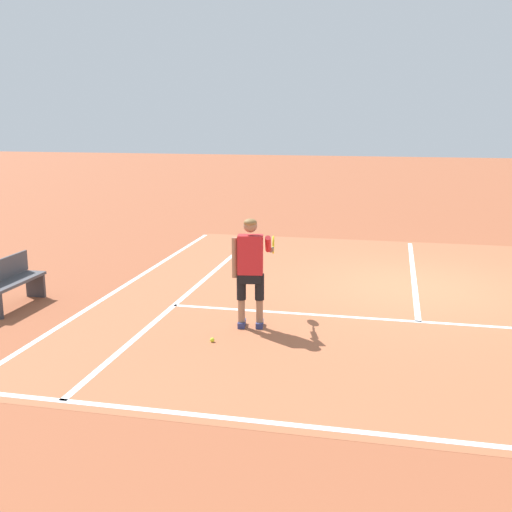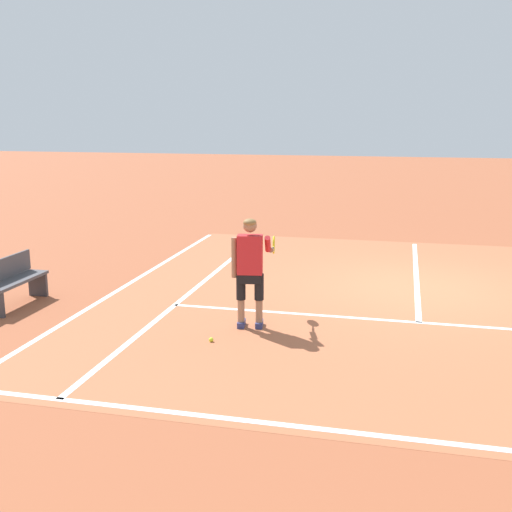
{
  "view_description": "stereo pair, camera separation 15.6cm",
  "coord_description": "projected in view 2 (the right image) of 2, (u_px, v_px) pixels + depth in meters",
  "views": [
    {
      "loc": [
        -0.5,
        -11.96,
        3.21
      ],
      "look_at": [
        -2.56,
        -2.57,
        1.05
      ],
      "focal_mm": 43.8,
      "sensor_mm": 36.0,
      "label": 1
    },
    {
      "loc": [
        -0.35,
        -11.93,
        3.21
      ],
      "look_at": [
        -2.56,
        -2.57,
        1.05
      ],
      "focal_mm": 43.8,
      "sensor_mm": 36.0,
      "label": 2
    }
  ],
  "objects": [
    {
      "name": "line_service",
      "position": [
        419.0,
        322.0,
        9.92
      ],
      "size": [
        8.23,
        0.1,
        0.01
      ],
      "primitive_type": "cube",
      "color": "white",
      "rests_on": "ground"
    },
    {
      "name": "court_inner_surface",
      "position": [
        418.0,
        300.0,
        11.15
      ],
      "size": [
        10.98,
        10.61,
        0.0
      ],
      "primitive_type": "cube",
      "color": "#B2603D",
      "rests_on": "ground"
    },
    {
      "name": "ground_plane",
      "position": [
        417.0,
        288.0,
        11.95
      ],
      "size": [
        80.0,
        80.0,
        0.0
      ],
      "primitive_type": "plane",
      "color": "#9E5133"
    },
    {
      "name": "line_singles_left",
      "position": [
        199.0,
        286.0,
        12.08
      ],
      "size": [
        0.1,
        10.21,
        0.01
      ],
      "primitive_type": "cube",
      "color": "white",
      "rests_on": "ground"
    },
    {
      "name": "tennis_player",
      "position": [
        251.0,
        265.0,
        9.52
      ],
      "size": [
        0.6,
        1.18,
        1.71
      ],
      "color": "navy",
      "rests_on": "ground"
    },
    {
      "name": "line_centre_service",
      "position": [
        416.0,
        274.0,
        12.96
      ],
      "size": [
        0.1,
        6.4,
        0.01
      ],
      "primitive_type": "cube",
      "color": "white",
      "rests_on": "ground"
    },
    {
      "name": "courtside_bench",
      "position": [
        13.0,
        280.0,
        10.72
      ],
      "size": [
        0.4,
        1.4,
        0.85
      ],
      "color": "#47474C",
      "rests_on": "ground"
    },
    {
      "name": "line_doubles_left",
      "position": [
        133.0,
        281.0,
        12.39
      ],
      "size": [
        0.1,
        10.21,
        0.01
      ],
      "primitive_type": "cube",
      "color": "white",
      "rests_on": "ground"
    },
    {
      "name": "line_baseline",
      "position": [
        426.0,
        441.0,
        6.31
      ],
      "size": [
        10.98,
        0.1,
        0.01
      ],
      "primitive_type": "cube",
      "color": "white",
      "rests_on": "ground"
    },
    {
      "name": "tennis_ball_near_feet",
      "position": [
        211.0,
        340.0,
        9.07
      ],
      "size": [
        0.07,
        0.07,
        0.07
      ],
      "primitive_type": "sphere",
      "color": "#CCE02D",
      "rests_on": "ground"
    }
  ]
}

